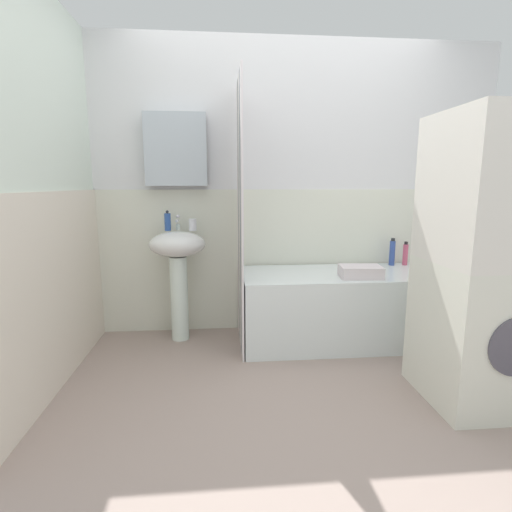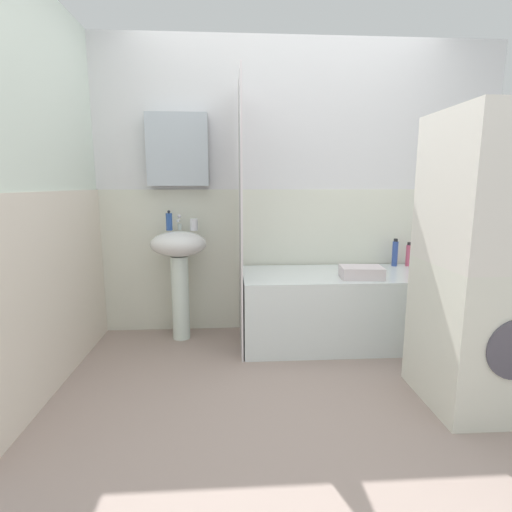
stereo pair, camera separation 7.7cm
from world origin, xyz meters
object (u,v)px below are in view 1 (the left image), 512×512
Objects in this scene: bathtub at (337,307)px; lotion_bottle at (392,252)px; toothbrush_cup at (193,225)px; towel_folded at (361,272)px; shampoo_bottle at (405,254)px; soap_dispenser at (168,222)px; sink at (178,261)px; washer_dryer_stack at (485,263)px.

bathtub is 0.71m from lotion_bottle.
toothbrush_cup is at bearing 170.19° from bathtub.
lotion_bottle is (0.54, 0.25, 0.39)m from bathtub.
lotion_bottle is 0.77× the size of towel_folded.
shampoo_bottle is at bearing -1.23° from lotion_bottle.
sink is at bearing -41.39° from soap_dispenser.
lotion_bottle reaches higher than towel_folded.
towel_folded is (1.25, -0.37, -0.32)m from toothbrush_cup.
bathtub is 4.99× the size of towel_folded.
toothbrush_cup reaches higher than towel_folded.
washer_dryer_stack is (0.43, -0.75, 0.21)m from towel_folded.
sink is 1.32m from bathtub.
sink is at bearing 173.28° from bathtub.
lotion_bottle is (1.87, 0.03, -0.28)m from soap_dispenser.
soap_dispenser reaches higher than sink.
washer_dryer_stack is at bearing -59.33° from bathtub.
soap_dispenser is at bearing 170.81° from bathtub.
toothbrush_cup reaches higher than sink.
shampoo_bottle is at bearing 1.47° from toothbrush_cup.
soap_dispenser is at bearing 148.87° from washer_dryer_stack.
toothbrush_cup reaches higher than shampoo_bottle.
toothbrush_cup is 1.81m from shampoo_bottle.
towel_folded is at bearing -16.32° from toothbrush_cup.
sink reaches higher than towel_folded.
toothbrush_cup is 0.06× the size of bathtub.
towel_folded is 0.19× the size of washer_dryer_stack.
shampoo_bottle is at bearing 37.32° from towel_folded.
toothbrush_cup is at bearing 146.44° from washer_dryer_stack.
washer_dryer_stack is (0.01, -1.16, 0.14)m from lotion_bottle.
washer_dryer_stack is at bearing -60.11° from towel_folded.
sink is 1.91m from shampoo_bottle.
soap_dispenser is 0.11× the size of bathtub.
towel_folded is at bearing -14.90° from soap_dispenser.
shampoo_bottle is (1.79, 0.05, -0.27)m from toothbrush_cup.
sink reaches higher than bathtub.
towel_folded is at bearing 119.89° from washer_dryer_stack.
towel_folded is (0.11, -0.17, 0.32)m from bathtub.
soap_dispenser is at bearing 138.61° from sink.
shampoo_bottle is 0.12× the size of washer_dryer_stack.
washer_dryer_stack reaches higher than soap_dispenser.
bathtub is 1.19m from washer_dryer_stack.
bathtub is at bearing -159.68° from shampoo_bottle.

